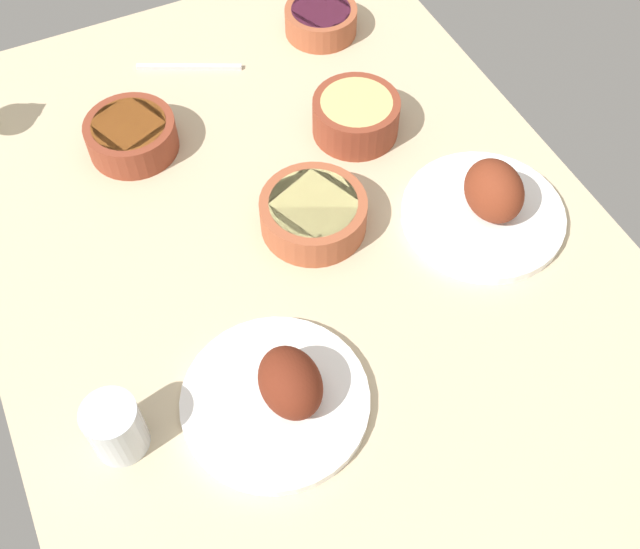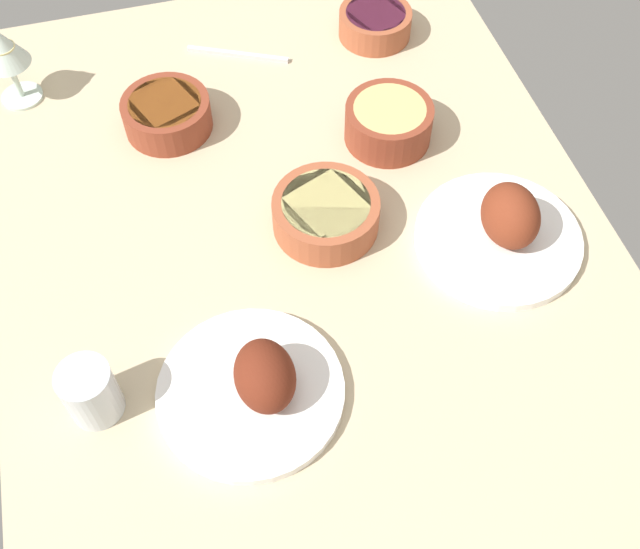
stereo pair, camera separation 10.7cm
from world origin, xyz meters
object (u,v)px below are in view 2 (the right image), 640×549
(bowl_potatoes, at_px, (326,213))
(fork_loose, at_px, (238,54))
(bowl_pasta, at_px, (389,122))
(bowl_soup, at_px, (167,113))
(wine_glass, at_px, (3,50))
(bowl_onions, at_px, (375,22))
(water_tumbler, at_px, (90,392))
(plate_far_side, at_px, (256,386))
(plate_center_main, at_px, (504,230))

(bowl_potatoes, xyz_separation_m, fork_loose, (0.41, 0.05, -0.03))
(bowl_pasta, bearing_deg, bowl_soup, 70.53)
(bowl_soup, height_order, fork_loose, bowl_soup)
(wine_glass, bearing_deg, fork_loose, -89.10)
(bowl_onions, xyz_separation_m, water_tumbler, (-0.61, 0.57, 0.02))
(bowl_soup, bearing_deg, plate_far_side, -176.43)
(plate_far_side, height_order, wine_glass, wine_glass)
(bowl_onions, relative_size, bowl_pasta, 0.93)
(plate_center_main, xyz_separation_m, wine_glass, (0.51, 0.66, 0.07))
(plate_far_side, relative_size, bowl_pasta, 1.73)
(bowl_potatoes, distance_m, fork_loose, 0.42)
(bowl_onions, bearing_deg, plate_center_main, -176.20)
(plate_center_main, xyz_separation_m, bowl_pasta, (0.25, 0.09, 0.01))
(bowl_potatoes, xyz_separation_m, wine_glass, (0.41, 0.42, 0.07))
(bowl_soup, distance_m, water_tumbler, 0.51)
(bowl_potatoes, relative_size, bowl_onions, 1.21)
(plate_center_main, bearing_deg, fork_loose, 29.27)
(plate_far_side, relative_size, bowl_onions, 1.86)
(plate_far_side, height_order, bowl_onions, plate_far_side)
(plate_center_main, xyz_separation_m, bowl_potatoes, (0.10, 0.24, -0.00))
(bowl_soup, bearing_deg, water_tumbler, 160.55)
(plate_far_side, height_order, plate_center_main, plate_center_main)
(water_tumbler, bearing_deg, plate_far_side, -100.54)
(plate_far_side, bearing_deg, water_tumbler, 79.46)
(plate_far_side, xyz_separation_m, water_tumbler, (0.04, 0.20, 0.02))
(bowl_soup, bearing_deg, bowl_potatoes, -144.36)
(plate_far_side, bearing_deg, plate_center_main, -70.06)
(fork_loose, bearing_deg, bowl_onions, 23.98)
(plate_far_side, relative_size, water_tumbler, 2.78)
(bowl_soup, distance_m, fork_loose, 0.21)
(bowl_onions, distance_m, bowl_pasta, 0.26)
(plate_center_main, bearing_deg, bowl_soup, 49.56)
(plate_center_main, relative_size, bowl_potatoes, 1.55)
(plate_center_main, distance_m, bowl_potatoes, 0.26)
(bowl_onions, height_order, bowl_soup, bowl_soup)
(bowl_soup, relative_size, fork_loose, 0.77)
(plate_center_main, distance_m, fork_loose, 0.59)
(plate_center_main, distance_m, bowl_onions, 0.50)
(plate_center_main, bearing_deg, plate_far_side, 109.94)
(plate_far_side, xyz_separation_m, wine_glass, (0.65, 0.26, 0.07))
(bowl_soup, xyz_separation_m, wine_glass, (0.14, 0.23, 0.07))
(wine_glass, xyz_separation_m, water_tumbler, (-0.61, -0.06, -0.06))
(bowl_pasta, xyz_separation_m, bowl_soup, (0.12, 0.34, -0.01))
(plate_far_side, distance_m, bowl_onions, 0.74)
(bowl_potatoes, xyz_separation_m, bowl_soup, (0.27, 0.19, 0.00))
(bowl_potatoes, bearing_deg, water_tumbler, 119.87)
(bowl_potatoes, bearing_deg, plate_center_main, -112.56)
(bowl_soup, bearing_deg, wine_glass, 59.33)
(wine_glass, distance_m, fork_loose, 0.39)
(water_tumbler, xyz_separation_m, fork_loose, (0.62, -0.31, -0.04))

